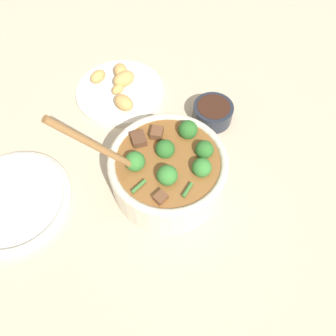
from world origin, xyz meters
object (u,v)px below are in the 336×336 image
object	(u,v)px
empty_plate	(12,200)
food_plate	(120,89)
stew_bowl	(168,169)
condiment_bowl	(213,112)

from	to	relation	value
empty_plate	food_plate	distance (m)	0.36
stew_bowl	food_plate	bearing A→B (deg)	-79.99
condiment_bowl	stew_bowl	bearing A→B (deg)	44.21
condiment_bowl	empty_plate	size ratio (longest dim) A/B	0.39
empty_plate	stew_bowl	bearing A→B (deg)	173.39
empty_plate	food_plate	world-z (taller)	food_plate
condiment_bowl	food_plate	world-z (taller)	food_plate
empty_plate	condiment_bowl	bearing A→B (deg)	-167.16
condiment_bowl	empty_plate	world-z (taller)	condiment_bowl
stew_bowl	condiment_bowl	distance (m)	0.20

